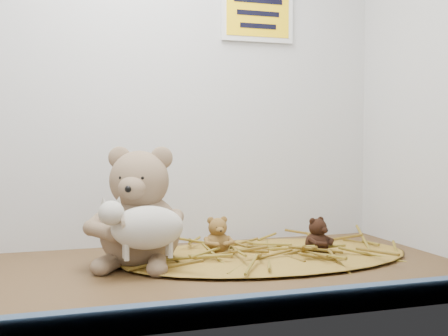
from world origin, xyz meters
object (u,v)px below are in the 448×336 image
object	(u,v)px
main_teddy	(140,206)
mini_teddy_tan	(217,234)
mini_teddy_brown	(317,234)
toy_lamb	(148,228)

from	to	relation	value
main_teddy	mini_teddy_tan	bearing A→B (deg)	30.84
main_teddy	mini_teddy_brown	xyz separation A→B (cm)	(36.21, -3.72, -6.65)
main_teddy	mini_teddy_tan	size ratio (longest dim) A/B	2.97
mini_teddy_tan	toy_lamb	bearing A→B (deg)	-146.55
toy_lamb	mini_teddy_tan	size ratio (longest dim) A/B	2.17
main_teddy	toy_lamb	xyz separation A→B (cm)	(0.00, -8.36, -2.87)
toy_lamb	mini_teddy_tan	xyz separation A→B (cm)	(16.22, 10.15, -3.67)
main_teddy	toy_lamb	world-z (taller)	main_teddy
toy_lamb	mini_teddy_tan	bearing A→B (deg)	32.03
main_teddy	mini_teddy_brown	bearing A→B (deg)	18.68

